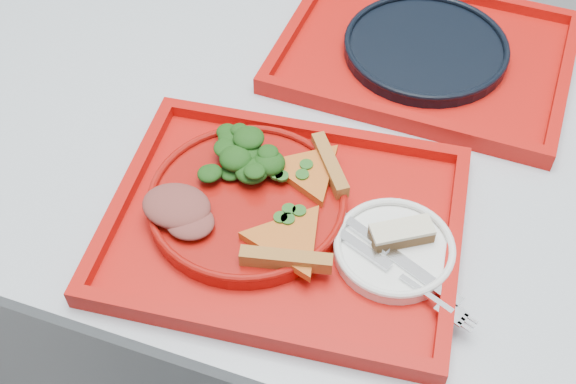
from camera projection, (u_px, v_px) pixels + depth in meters
The scene contains 14 objects.
ground at pixel (332, 371), 1.63m from camera, with size 10.00×10.00×0.00m, color gray.
table at pixel (353, 173), 1.11m from camera, with size 1.60×0.80×0.75m.
tray_main at pixel (284, 226), 0.94m from camera, with size 0.45×0.35×0.01m, color #B10E09.
tray_far at pixel (424, 56), 1.16m from camera, with size 0.45×0.35×0.01m, color #B10E09.
dinner_plate at pixel (247, 203), 0.95m from camera, with size 0.26×0.26×0.02m, color #930E09.
side_plate at pixel (394, 251), 0.90m from camera, with size 0.15×0.15×0.01m, color white.
navy_plate at pixel (425, 49), 1.15m from camera, with size 0.26×0.26×0.02m, color black.
pizza_slice_a at pixel (289, 238), 0.89m from camera, with size 0.13×0.11×0.02m, color orange, non-canonical shape.
pizza_slice_b at pixel (308, 170), 0.96m from camera, with size 0.12×0.10×0.02m, color orange, non-canonical shape.
salad_heap at pixel (240, 155), 0.96m from camera, with size 0.10×0.09×0.05m, color black.
meat_portion at pixel (176, 206), 0.91m from camera, with size 0.09×0.07×0.03m, color brown.
dessert_bar at pixel (402, 233), 0.90m from camera, with size 0.08×0.07×0.02m.
knife at pixel (398, 257), 0.88m from camera, with size 0.18×0.02×0.01m, color silver.
fork at pixel (400, 275), 0.86m from camera, with size 0.18×0.02×0.01m, color silver.
Camera 1 is at (0.15, -0.72, 1.51)m, focal length 45.00 mm.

